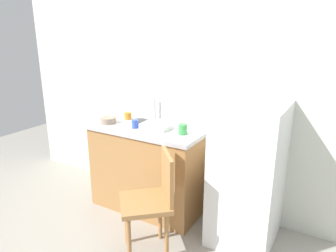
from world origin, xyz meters
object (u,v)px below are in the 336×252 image
(chair, at_px, (152,199))
(terracotta_bowl, at_px, (108,120))
(hotplate, at_px, (140,121))
(dish_tray, at_px, (156,126))
(refrigerator, at_px, (248,174))
(cup_orange, at_px, (128,116))
(cup_green, at_px, (183,129))
(cup_blue, at_px, (135,124))

(chair, relative_size, terracotta_bowl, 5.59)
(chair, height_order, hotplate, hotplate)
(dish_tray, distance_m, terracotta_bowl, 0.53)
(refrigerator, height_order, cup_orange, refrigerator)
(refrigerator, relative_size, hotplate, 7.36)
(cup_green, bearing_deg, dish_tray, 174.49)
(cup_green, height_order, cup_orange, cup_green)
(dish_tray, xyz_separation_m, terracotta_bowl, (-0.52, -0.10, 0.01))
(dish_tray, height_order, cup_green, cup_green)
(cup_orange, bearing_deg, cup_green, -11.49)
(terracotta_bowl, xyz_separation_m, cup_orange, (0.08, 0.23, 0.01))
(terracotta_bowl, distance_m, cup_blue, 0.34)
(chair, relative_size, cup_green, 9.23)
(dish_tray, distance_m, cup_orange, 0.46)
(terracotta_bowl, xyz_separation_m, cup_blue, (0.34, 0.01, 0.01))
(dish_tray, bearing_deg, refrigerator, 0.70)
(hotplate, relative_size, cup_orange, 2.17)
(cup_green, xyz_separation_m, cup_blue, (-0.50, -0.07, -0.01))
(chair, xyz_separation_m, dish_tray, (-0.32, 0.57, 0.42))
(chair, relative_size, hotplate, 5.24)
(chair, bearing_deg, dish_tray, 167.65)
(cup_green, xyz_separation_m, cup_orange, (-0.75, 0.15, -0.01))
(chair, bearing_deg, terracotta_bowl, -160.74)
(dish_tray, distance_m, cup_green, 0.31)
(refrigerator, distance_m, cup_green, 0.70)
(terracotta_bowl, bearing_deg, cup_blue, 1.23)
(refrigerator, height_order, cup_blue, refrigerator)
(terracotta_bowl, height_order, cup_orange, cup_orange)
(chair, height_order, cup_orange, cup_orange)
(refrigerator, relative_size, terracotta_bowl, 7.86)
(refrigerator, distance_m, cup_blue, 1.16)
(cup_green, relative_size, cup_blue, 1.16)
(chair, bearing_deg, cup_green, 139.57)
(cup_orange, bearing_deg, terracotta_bowl, -110.39)
(hotplate, bearing_deg, chair, -48.84)
(cup_blue, bearing_deg, dish_tray, 27.18)
(terracotta_bowl, xyz_separation_m, cup_green, (0.83, 0.07, 0.02))
(chair, xyz_separation_m, cup_orange, (-0.76, 0.69, 0.44))
(dish_tray, relative_size, hotplate, 1.65)
(terracotta_bowl, relative_size, cup_green, 1.65)
(refrigerator, xyz_separation_m, dish_tray, (-0.93, -0.01, 0.30))
(refrigerator, distance_m, chair, 0.85)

